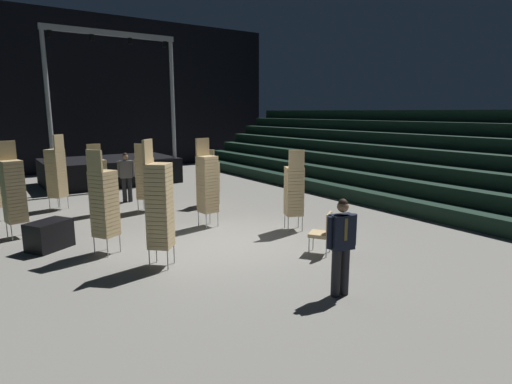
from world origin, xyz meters
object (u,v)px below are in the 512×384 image
at_px(chair_stack_mid_left, 145,178).
at_px(chair_stack_rear_right, 207,183).
at_px(stage_riser, 110,169).
at_px(equipment_road_case, 49,235).
at_px(chair_stack_mid_right, 159,205).
at_px(loose_chair_near_man, 323,231).
at_px(man_with_tie, 342,242).
at_px(chair_stack_aisle_left, 56,172).
at_px(chair_stack_front_right, 104,202).
at_px(chair_stack_front_left, 294,190).
at_px(chair_stack_rear_left, 13,190).
at_px(chair_stack_rear_centre, 211,177).
at_px(crew_worker_near_stage, 126,174).
at_px(chair_stack_aisle_right, 98,180).

distance_m(chair_stack_mid_left, chair_stack_rear_right, 2.77).
bearing_deg(stage_riser, equipment_road_case, -113.55).
bearing_deg(chair_stack_mid_right, loose_chair_near_man, 110.12).
bearing_deg(man_with_tie, chair_stack_aisle_left, -61.73).
distance_m(equipment_road_case, loose_chair_near_man, 6.19).
relative_size(stage_riser, equipment_road_case, 6.83).
relative_size(man_with_tie, chair_stack_front_right, 0.73).
xyz_separation_m(chair_stack_front_left, chair_stack_rear_left, (-6.11, 3.31, 0.13)).
bearing_deg(chair_stack_mid_right, chair_stack_front_right, -111.49).
xyz_separation_m(chair_stack_front_left, loose_chair_near_man, (-0.70, -1.86, -0.53)).
xyz_separation_m(chair_stack_front_left, equipment_road_case, (-5.60, 1.91, -0.74)).
bearing_deg(chair_stack_rear_centre, crew_worker_near_stage, -171.37).
bearing_deg(chair_stack_front_left, equipment_road_case, -174.60).
xyz_separation_m(chair_stack_mid_right, chair_stack_aisle_left, (-0.82, 6.62, -0.08)).
bearing_deg(stage_riser, loose_chair_near_man, -84.13).
distance_m(chair_stack_front_right, chair_stack_rear_centre, 5.20).
height_order(chair_stack_aisle_left, loose_chair_near_man, chair_stack_aisle_left).
distance_m(chair_stack_rear_right, chair_stack_aisle_left, 5.39).
relative_size(chair_stack_mid_right, crew_worker_near_stage, 1.50).
relative_size(chair_stack_mid_right, equipment_road_case, 2.84).
relative_size(man_with_tie, chair_stack_aisle_left, 0.71).
xyz_separation_m(chair_stack_mid_right, crew_worker_near_stage, (1.35, 6.53, -0.31)).
xyz_separation_m(chair_stack_aisle_right, loose_chair_near_man, (3.12, -6.47, -0.53)).
xyz_separation_m(chair_stack_mid_left, loose_chair_near_man, (1.79, -6.11, -0.53)).
xyz_separation_m(chair_stack_front_right, chair_stack_mid_left, (2.11, 3.39, -0.08)).
relative_size(man_with_tie, crew_worker_near_stage, 0.99).
bearing_deg(crew_worker_near_stage, chair_stack_rear_right, -60.87).
distance_m(man_with_tie, chair_stack_mid_right, 3.62).
bearing_deg(chair_stack_aisle_right, crew_worker_near_stage, -137.89).
bearing_deg(chair_stack_front_left, chair_stack_rear_left, 175.81).
xyz_separation_m(chair_stack_front_left, chair_stack_mid_right, (-3.89, -0.56, 0.21)).
distance_m(stage_riser, chair_stack_aisle_left, 5.09).
xyz_separation_m(chair_stack_rear_left, chair_stack_rear_right, (4.41, -1.72, 0.00)).
xyz_separation_m(chair_stack_rear_centre, chair_stack_aisle_left, (-4.35, 2.18, 0.25)).
height_order(chair_stack_mid_left, loose_chair_near_man, chair_stack_mid_left).
xyz_separation_m(man_with_tie, chair_stack_aisle_right, (-1.91, 8.18, 0.12)).
distance_m(chair_stack_front_right, chair_stack_rear_left, 2.88).
relative_size(chair_stack_rear_left, loose_chair_near_man, 2.53).
xyz_separation_m(chair_stack_mid_left, chair_stack_aisle_right, (-1.33, 0.36, 0.00)).
bearing_deg(chair_stack_mid_left, equipment_road_case, -96.69).
xyz_separation_m(man_with_tie, loose_chair_near_man, (1.21, 1.71, -0.42)).
height_order(stage_riser, chair_stack_rear_right, stage_riser).
height_order(chair_stack_mid_right, chair_stack_rear_right, chair_stack_mid_right).
relative_size(man_with_tie, chair_stack_aisle_right, 0.79).
bearing_deg(chair_stack_rear_centre, chair_stack_aisle_left, -154.20).
bearing_deg(chair_stack_aisle_left, chair_stack_aisle_right, -99.08).
xyz_separation_m(chair_stack_mid_right, equipment_road_case, (-1.70, 2.47, -0.95)).
relative_size(man_with_tie, chair_stack_rear_centre, 0.90).
distance_m(chair_stack_mid_left, chair_stack_aisle_left, 2.88).
bearing_deg(equipment_road_case, chair_stack_front_left, -18.84).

